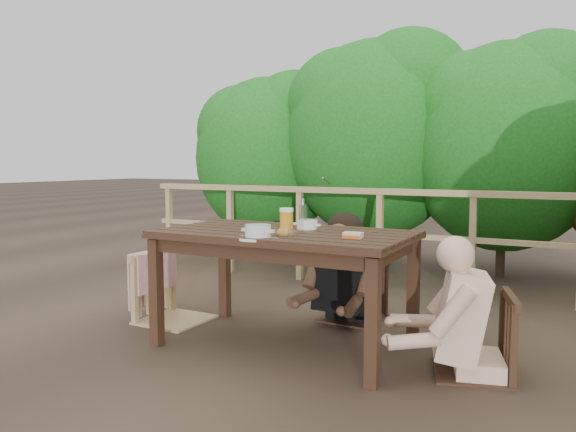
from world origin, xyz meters
The scene contains 16 objects.
ground centered at (0.00, 0.00, 0.00)m, with size 60.00×60.00×0.00m, color #463527.
table centered at (0.00, 0.00, 0.39)m, with size 1.70×0.96×0.79m, color black.
chair_left centered at (-1.06, 0.11, 0.52)m, with size 0.52×0.52×1.04m, color tan.
chair_far centered at (0.18, 0.82, 0.46)m, with size 0.46×0.46×0.93m, color black.
chair_right centered at (1.25, 0.07, 0.47)m, with size 0.46×0.46×0.93m, color black.
woman centered at (0.18, 0.84, 0.67)m, with size 0.54×0.67×1.34m, color black, non-canonical shape.
diner_right centered at (1.28, 0.07, 0.69)m, with size 0.55×0.68×1.37m, color beige, non-canonical shape.
railing centered at (0.00, 2.00, 0.51)m, with size 5.60×0.10×1.01m, color tan.
hedge_row centered at (0.40, 3.20, 1.90)m, with size 6.60×1.60×3.80m, color #185A18, non-canonical shape.
soup_near centered at (0.00, -0.34, 0.83)m, with size 0.28×0.28×0.09m, color silver.
soup_far centered at (0.09, 0.16, 0.83)m, with size 0.25×0.25×0.08m, color silver.
bread_roll centered at (0.12, -0.22, 0.82)m, with size 0.11×0.09×0.07m, color #9E5524.
beer_glass centered at (0.05, -0.08, 0.88)m, with size 0.09×0.09×0.18m, color gold.
bottle centered at (0.08, 0.11, 0.90)m, with size 0.06×0.06×0.23m, color white.
tumbler centered at (0.20, -0.27, 0.82)m, with size 0.06×0.06×0.07m, color silver.
butter_tub centered at (0.55, -0.11, 0.81)m, with size 0.12×0.08×0.05m, color white.
Camera 1 is at (1.80, -3.32, 1.27)m, focal length 34.78 mm.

